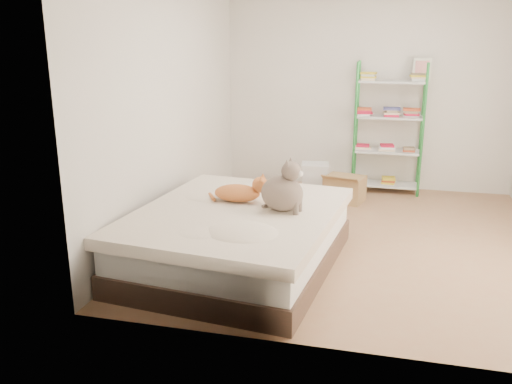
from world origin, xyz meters
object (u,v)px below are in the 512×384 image
(bed, at_px, (237,238))
(shelf_unit, at_px, (389,128))
(grey_cat, at_px, (282,186))
(white_bin, at_px, (315,178))
(cardboard_box, at_px, (345,189))
(orange_cat, at_px, (237,191))

(bed, bearing_deg, shelf_unit, 72.17)
(grey_cat, bearing_deg, bed, 107.74)
(grey_cat, xyz_separation_m, white_bin, (-0.03, 2.41, -0.56))
(grey_cat, height_order, cardboard_box, grey_cat)
(orange_cat, xyz_separation_m, white_bin, (0.42, 2.24, -0.43))
(shelf_unit, relative_size, cardboard_box, 3.25)
(orange_cat, bearing_deg, shelf_unit, 58.63)
(orange_cat, bearing_deg, bed, -79.06)
(grey_cat, distance_m, shelf_unit, 2.89)
(bed, xyz_separation_m, shelf_unit, (1.26, 2.82, 0.59))
(grey_cat, xyz_separation_m, cardboard_box, (0.38, 2.17, -0.60))
(cardboard_box, bearing_deg, grey_cat, -86.13)
(bed, relative_size, cardboard_box, 4.22)
(shelf_unit, bearing_deg, orange_cat, -117.27)
(shelf_unit, bearing_deg, grey_cat, -107.54)
(orange_cat, bearing_deg, cardboard_box, 63.13)
(bed, xyz_separation_m, orange_cat, (-0.07, 0.24, 0.37))
(cardboard_box, bearing_deg, shelf_unit, 63.73)
(cardboard_box, relative_size, white_bin, 1.31)
(bed, bearing_deg, grey_cat, 15.87)
(white_bin, bearing_deg, shelf_unit, 20.64)
(shelf_unit, height_order, cardboard_box, shelf_unit)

